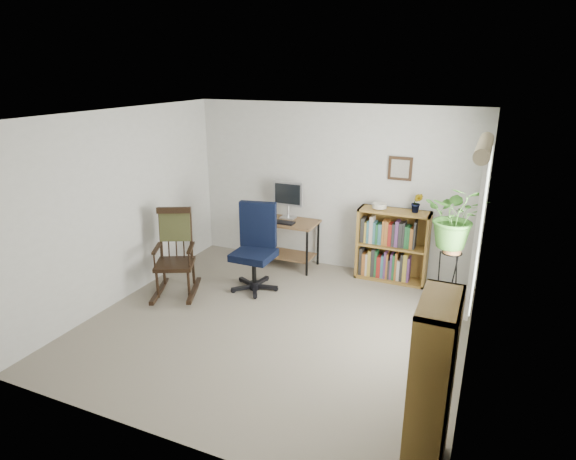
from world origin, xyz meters
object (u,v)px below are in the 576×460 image
at_px(rocking_chair, 174,253).
at_px(low_bookshelf, 392,246).
at_px(desk, 284,243).
at_px(tall_bookshelf, 431,391).
at_px(office_chair, 253,248).

height_order(rocking_chair, low_bookshelf, rocking_chair).
height_order(desk, rocking_chair, rocking_chair).
xyz_separation_m(rocking_chair, tall_bookshelf, (3.47, -1.75, 0.13)).
distance_m(desk, tall_bookshelf, 4.11).
distance_m(rocking_chair, low_bookshelf, 2.97).
height_order(office_chair, tall_bookshelf, tall_bookshelf).
bearing_deg(rocking_chair, tall_bookshelf, -52.59).
xyz_separation_m(office_chair, low_bookshelf, (1.62, 1.05, -0.08)).
bearing_deg(office_chair, low_bookshelf, 22.08).
bearing_deg(low_bookshelf, desk, -175.68).
height_order(office_chair, low_bookshelf, office_chair).
distance_m(office_chair, low_bookshelf, 1.93).
height_order(desk, low_bookshelf, low_bookshelf).
bearing_deg(tall_bookshelf, office_chair, 138.57).
relative_size(desk, office_chair, 0.83).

